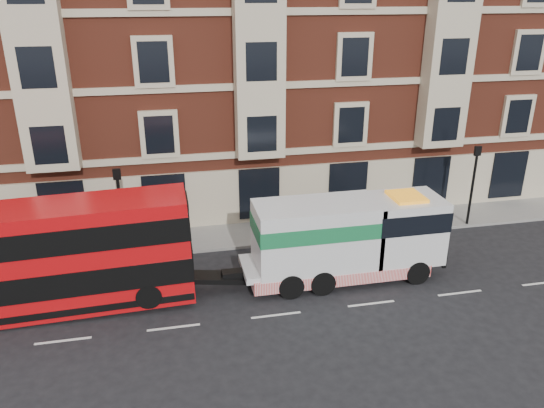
{
  "coord_description": "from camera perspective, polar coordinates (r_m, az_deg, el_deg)",
  "views": [
    {
      "loc": [
        -3.83,
        -17.36,
        11.93
      ],
      "look_at": [
        0.68,
        4.0,
        3.11
      ],
      "focal_mm": 35.0,
      "sensor_mm": 36.0,
      "label": 1
    }
  ],
  "objects": [
    {
      "name": "pedestrian",
      "position": [
        26.55,
        -22.79,
        -4.38
      ],
      "size": [
        0.67,
        0.59,
        1.53
      ],
      "primitive_type": "imported",
      "rotation": [
        0.0,
        0.0,
        -0.51
      ],
      "color": "#181D30",
      "rests_on": "sidewalk"
    },
    {
      "name": "ground",
      "position": [
        21.42,
        0.43,
        -11.87
      ],
      "size": [
        120.0,
        120.0,
        0.0
      ],
      "primitive_type": "plane",
      "color": "black",
      "rests_on": "ground"
    },
    {
      "name": "sidewalk",
      "position": [
        27.81,
        -2.88,
        -3.27
      ],
      "size": [
        90.0,
        3.0,
        0.15
      ],
      "primitive_type": "cube",
      "color": "slate",
      "rests_on": "ground"
    },
    {
      "name": "lamp_post_west",
      "position": [
        25.41,
        -15.98,
        -0.26
      ],
      "size": [
        0.35,
        0.15,
        4.35
      ],
      "color": "black",
      "rests_on": "sidewalk"
    },
    {
      "name": "victorian_terrace",
      "position": [
        32.71,
        -4.54,
        18.66
      ],
      "size": [
        45.0,
        12.0,
        20.4
      ],
      "color": "maroon",
      "rests_on": "ground"
    },
    {
      "name": "tow_truck",
      "position": [
        23.22,
        7.68,
        -3.7
      ],
      "size": [
        8.79,
        2.6,
        3.66
      ],
      "color": "silver",
      "rests_on": "ground"
    },
    {
      "name": "double_decker_bus",
      "position": [
        22.36,
        -23.0,
        -5.26
      ],
      "size": [
        10.98,
        2.52,
        4.44
      ],
      "color": "red",
      "rests_on": "ground"
    },
    {
      "name": "lamp_post_east",
      "position": [
        29.86,
        20.85,
        2.45
      ],
      "size": [
        0.35,
        0.15,
        4.35
      ],
      "color": "black",
      "rests_on": "sidewalk"
    }
  ]
}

